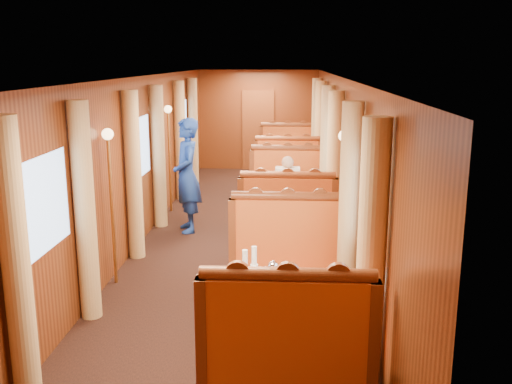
# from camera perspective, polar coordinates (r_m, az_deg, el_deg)

# --- Properties ---
(floor) EXTENTS (3.00, 12.00, 0.01)m
(floor) POSITION_cam_1_polar(r_m,az_deg,el_deg) (8.86, -1.77, -4.94)
(floor) COLOR black
(floor) RESTS_ON ground
(ceiling) EXTENTS (3.00, 12.00, 0.01)m
(ceiling) POSITION_cam_1_polar(r_m,az_deg,el_deg) (8.43, -1.90, 11.44)
(ceiling) COLOR silver
(ceiling) RESTS_ON wall_left
(wall_far) EXTENTS (3.00, 0.01, 2.50)m
(wall_far) POSITION_cam_1_polar(r_m,az_deg,el_deg) (14.49, 0.22, 7.19)
(wall_far) COLOR brown
(wall_far) RESTS_ON floor
(wall_near) EXTENTS (3.00, 0.01, 2.50)m
(wall_near) POSITION_cam_1_polar(r_m,az_deg,el_deg) (2.92, -12.53, -18.06)
(wall_near) COLOR brown
(wall_near) RESTS_ON floor
(wall_left) EXTENTS (0.01, 12.00, 2.50)m
(wall_left) POSITION_cam_1_polar(r_m,az_deg,el_deg) (8.82, -11.61, 3.07)
(wall_left) COLOR brown
(wall_left) RESTS_ON floor
(wall_right) EXTENTS (0.01, 12.00, 2.50)m
(wall_right) POSITION_cam_1_polar(r_m,az_deg,el_deg) (8.56, 8.23, 2.92)
(wall_right) COLOR brown
(wall_right) RESTS_ON floor
(doorway_far) EXTENTS (0.80, 0.04, 2.00)m
(doorway_far) POSITION_cam_1_polar(r_m,az_deg,el_deg) (14.49, 0.21, 6.19)
(doorway_far) COLOR brown
(doorway_far) RESTS_ON floor
(table_near) EXTENTS (1.05, 0.72, 0.75)m
(table_near) POSITION_cam_1_polar(r_m,az_deg,el_deg) (5.44, 3.07, -12.75)
(table_near) COLOR white
(table_near) RESTS_ON floor
(banquette_near_fwd) EXTENTS (1.30, 0.55, 1.34)m
(banquette_near_fwd) POSITION_cam_1_polar(r_m,az_deg,el_deg) (4.52, 3.04, -17.80)
(banquette_near_fwd) COLOR #BB3214
(banquette_near_fwd) RESTS_ON floor
(banquette_near_aft) EXTENTS (1.30, 0.55, 1.34)m
(banquette_near_aft) POSITION_cam_1_polar(r_m,az_deg,el_deg) (6.35, 3.10, -8.36)
(banquette_near_aft) COLOR #BB3214
(banquette_near_aft) RESTS_ON floor
(table_mid) EXTENTS (1.05, 0.72, 0.75)m
(table_mid) POSITION_cam_1_polar(r_m,az_deg,el_deg) (8.72, 3.13, -2.68)
(table_mid) COLOR white
(table_mid) RESTS_ON floor
(banquette_mid_fwd) EXTENTS (1.30, 0.55, 1.34)m
(banquette_mid_fwd) POSITION_cam_1_polar(r_m,az_deg,el_deg) (7.74, 3.12, -4.37)
(banquette_mid_fwd) COLOR #BB3214
(banquette_mid_fwd) RESTS_ON floor
(banquette_mid_aft) EXTENTS (1.30, 0.55, 1.34)m
(banquette_mid_aft) POSITION_cam_1_polar(r_m,az_deg,el_deg) (9.69, 3.14, -0.77)
(banquette_mid_aft) COLOR #BB3214
(banquette_mid_aft) RESTS_ON floor
(table_far) EXTENTS (1.05, 0.72, 0.75)m
(table_far) POSITION_cam_1_polar(r_m,az_deg,el_deg) (12.13, 3.15, 1.82)
(table_far) COLOR white
(table_far) RESTS_ON floor
(banquette_far_fwd) EXTENTS (1.30, 0.55, 1.34)m
(banquette_far_fwd) POSITION_cam_1_polar(r_m,az_deg,el_deg) (11.13, 3.15, 1.05)
(banquette_far_fwd) COLOR #BB3214
(banquette_far_fwd) RESTS_ON floor
(banquette_far_aft) EXTENTS (1.30, 0.55, 1.34)m
(banquette_far_aft) POSITION_cam_1_polar(r_m,az_deg,el_deg) (13.12, 3.16, 2.89)
(banquette_far_aft) COLOR #BB3214
(banquette_far_aft) RESTS_ON floor
(tea_tray) EXTENTS (0.39, 0.32, 0.01)m
(tea_tray) POSITION_cam_1_polar(r_m,az_deg,el_deg) (5.22, 2.00, -9.28)
(tea_tray) COLOR silver
(tea_tray) RESTS_ON table_near
(teapot_left) EXTENTS (0.20, 0.17, 0.13)m
(teapot_left) POSITION_cam_1_polar(r_m,az_deg,el_deg) (5.20, 0.92, -8.66)
(teapot_left) COLOR silver
(teapot_left) RESTS_ON tea_tray
(teapot_right) EXTENTS (0.18, 0.16, 0.12)m
(teapot_right) POSITION_cam_1_polar(r_m,az_deg,el_deg) (5.16, 3.00, -8.93)
(teapot_right) COLOR silver
(teapot_right) RESTS_ON tea_tray
(teapot_back) EXTENTS (0.19, 0.16, 0.14)m
(teapot_back) POSITION_cam_1_polar(r_m,az_deg,el_deg) (5.34, 1.72, -8.05)
(teapot_back) COLOR silver
(teapot_back) RESTS_ON tea_tray
(fruit_plate) EXTENTS (0.22, 0.22, 0.05)m
(fruit_plate) POSITION_cam_1_polar(r_m,az_deg,el_deg) (5.15, 6.72, -9.55)
(fruit_plate) COLOR white
(fruit_plate) RESTS_ON table_near
(cup_inboard) EXTENTS (0.08, 0.08, 0.26)m
(cup_inboard) POSITION_cam_1_polar(r_m,az_deg,el_deg) (5.39, -1.11, -7.41)
(cup_inboard) COLOR white
(cup_inboard) RESTS_ON table_near
(cup_outboard) EXTENTS (0.08, 0.08, 0.26)m
(cup_outboard) POSITION_cam_1_polar(r_m,az_deg,el_deg) (5.48, -0.18, -7.05)
(cup_outboard) COLOR white
(cup_outboard) RESTS_ON table_near
(rose_vase_mid) EXTENTS (0.06, 0.06, 0.36)m
(rose_vase_mid) POSITION_cam_1_polar(r_m,az_deg,el_deg) (8.55, 3.13, 0.82)
(rose_vase_mid) COLOR silver
(rose_vase_mid) RESTS_ON table_mid
(rose_vase_far) EXTENTS (0.06, 0.06, 0.36)m
(rose_vase_far) POSITION_cam_1_polar(r_m,az_deg,el_deg) (12.04, 3.22, 4.40)
(rose_vase_far) COLOR silver
(rose_vase_far) RESTS_ON table_far
(window_left_near) EXTENTS (0.01, 1.20, 0.90)m
(window_left_near) POSITION_cam_1_polar(r_m,az_deg,el_deg) (5.53, -20.63, -1.30)
(window_left_near) COLOR #89ADDB
(window_left_near) RESTS_ON wall_left
(curtain_left_near_a) EXTENTS (0.22, 0.22, 2.35)m
(curtain_left_near_a) POSITION_cam_1_polar(r_m,az_deg,el_deg) (4.89, -22.87, -6.71)
(curtain_left_near_a) COLOR #DFB472
(curtain_left_near_a) RESTS_ON floor
(curtain_left_near_b) EXTENTS (0.22, 0.22, 2.35)m
(curtain_left_near_b) POSITION_cam_1_polar(r_m,az_deg,el_deg) (6.26, -16.73, -1.99)
(curtain_left_near_b) COLOR #DFB472
(curtain_left_near_b) RESTS_ON floor
(window_right_near) EXTENTS (0.01, 1.20, 0.90)m
(window_right_near) POSITION_cam_1_polar(r_m,az_deg,el_deg) (5.12, 11.47, -1.81)
(window_right_near) COLOR #89ADDB
(window_right_near) RESTS_ON wall_right
(curtain_right_near_a) EXTENTS (0.22, 0.22, 2.35)m
(curtain_right_near_a) POSITION_cam_1_polar(r_m,az_deg,el_deg) (4.45, 11.38, -7.81)
(curtain_right_near_a) COLOR #DFB472
(curtain_right_near_a) RESTS_ON floor
(curtain_right_near_b) EXTENTS (0.22, 0.22, 2.35)m
(curtain_right_near_b) POSITION_cam_1_polar(r_m,az_deg,el_deg) (5.92, 9.29, -2.44)
(curtain_right_near_b) COLOR #DFB472
(curtain_right_near_b) RESTS_ON floor
(window_left_mid) EXTENTS (0.01, 1.20, 0.90)m
(window_left_mid) POSITION_cam_1_polar(r_m,az_deg,el_deg) (8.78, -11.57, 4.36)
(window_left_mid) COLOR #89ADDB
(window_left_mid) RESTS_ON wall_left
(curtain_left_mid_a) EXTENTS (0.22, 0.22, 2.35)m
(curtain_left_mid_a) POSITION_cam_1_polar(r_m,az_deg,el_deg) (8.06, -12.14, 1.58)
(curtain_left_mid_a) COLOR #DFB472
(curtain_left_mid_a) RESTS_ON floor
(curtain_left_mid_b) EXTENTS (0.22, 0.22, 2.35)m
(curtain_left_mid_b) POSITION_cam_1_polar(r_m,az_deg,el_deg) (9.55, -9.72, 3.45)
(curtain_left_mid_b) COLOR #DFB472
(curtain_left_mid_b) RESTS_ON floor
(window_right_mid) EXTENTS (0.01, 1.20, 0.90)m
(window_right_mid) POSITION_cam_1_polar(r_m,az_deg,el_deg) (8.53, 8.18, 4.24)
(window_right_mid) COLOR #89ADDB
(window_right_mid) RESTS_ON wall_right
(curtain_right_mid_a) EXTENTS (0.22, 0.22, 2.35)m
(curtain_right_mid_a) POSITION_cam_1_polar(r_m,az_deg,el_deg) (7.80, 7.82, 1.38)
(curtain_right_mid_a) COLOR #DFB472
(curtain_right_mid_a) RESTS_ON floor
(curtain_right_mid_b) EXTENTS (0.22, 0.22, 2.35)m
(curtain_right_mid_b) POSITION_cam_1_polar(r_m,az_deg,el_deg) (9.33, 7.07, 3.32)
(curtain_right_mid_b) COLOR #DFB472
(curtain_right_mid_b) RESTS_ON floor
(window_left_far) EXTENTS (0.01, 1.20, 0.90)m
(window_left_far) POSITION_cam_1_polar(r_m,az_deg,el_deg) (12.17, -7.44, 6.89)
(window_left_far) COLOR #89ADDB
(window_left_far) RESTS_ON wall_left
(curtain_left_far_a) EXTENTS (0.22, 0.22, 2.35)m
(curtain_left_far_a) POSITION_cam_1_polar(r_m,az_deg,el_deg) (11.42, -7.59, 5.09)
(curtain_left_far_a) COLOR #DFB472
(curtain_left_far_a) RESTS_ON floor
(curtain_left_far_b) EXTENTS (0.22, 0.22, 2.35)m
(curtain_left_far_b) POSITION_cam_1_polar(r_m,az_deg,el_deg) (12.95, -6.32, 6.06)
(curtain_left_far_b) COLOR #DFB472
(curtain_left_far_b) RESTS_ON floor
(window_right_far) EXTENTS (0.01, 1.20, 0.90)m
(window_right_far) POSITION_cam_1_polar(r_m,az_deg,el_deg) (11.99, 6.76, 6.82)
(window_right_far) COLOR #89ADDB
(window_right_far) RESTS_ON wall_right
(curtain_right_far_a) EXTENTS (0.22, 0.22, 2.35)m
(curtain_right_far_a) POSITION_cam_1_polar(r_m,az_deg,el_deg) (11.24, 6.42, 5.00)
(curtain_right_far_a) COLOR #DFB472
(curtain_right_far_a) RESTS_ON floor
(curtain_right_far_b) EXTENTS (0.22, 0.22, 2.35)m
(curtain_right_far_b) POSITION_cam_1_polar(r_m,az_deg,el_deg) (12.79, 6.04, 5.98)
(curtain_right_far_b) COLOR #DFB472
(curtain_right_far_b) RESTS_ON floor
(sconce_left_fore) EXTENTS (0.14, 0.14, 1.95)m
(sconce_left_fore) POSITION_cam_1_polar(r_m,az_deg,el_deg) (7.11, -14.39, 1.66)
(sconce_left_fore) COLOR #BF8C3F
(sconce_left_fore) RESTS_ON floor
(sconce_right_fore) EXTENTS (0.14, 0.14, 1.95)m
(sconce_right_fore) POSITION_cam_1_polar(r_m,az_deg,el_deg) (6.82, 8.68, 1.44)
(sconce_right_fore) COLOR #BF8C3F
(sconce_right_fore) RESTS_ON floor
(sconce_left_aft) EXTENTS (0.14, 0.14, 1.95)m
(sconce_left_aft) POSITION_cam_1_polar(r_m,az_deg,el_deg) (10.46, -8.71, 5.48)
(sconce_left_aft) COLOR #BF8C3F
(sconce_left_aft) RESTS_ON floor
(sconce_right_aft) EXTENTS (0.14, 0.14, 1.95)m
(sconce_right_aft) POSITION_cam_1_polar(r_m,az_deg,el_deg) (10.26, 6.86, 5.39)
(sconce_right_aft) COLOR #BF8C3F
(sconce_right_aft) RESTS_ON floor
(steward) EXTENTS (0.64, 0.78, 1.85)m
(steward) POSITION_cam_1_polar(r_m,az_deg,el_deg) (9.24, -6.92, 1.64)
(steward) COLOR navy
(steward) RESTS_ON floor
(passenger) EXTENTS (0.40, 0.44, 0.76)m
(passenger) POSITION_cam_1_polar(r_m,az_deg,el_deg) (9.36, 3.16, 0.73)
(passenger) COLOR beige
(passenger) RESTS_ON banquette_mid_aft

